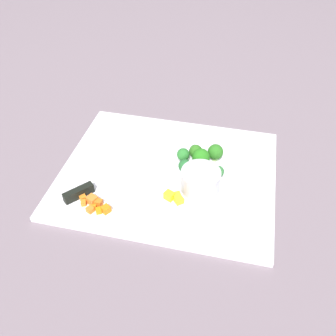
{
  "coord_description": "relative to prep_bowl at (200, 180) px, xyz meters",
  "views": [
    {
      "loc": [
        -0.14,
        0.61,
        0.59
      ],
      "look_at": [
        0.0,
        0.0,
        0.02
      ],
      "focal_mm": 39.33,
      "sensor_mm": 36.0,
      "label": 1
    }
  ],
  "objects": [
    {
      "name": "pepper_dice_1",
      "position": [
        0.04,
        0.05,
        -0.02
      ],
      "size": [
        0.02,
        0.02,
        0.01
      ],
      "primitive_type": "cube",
      "rotation": [
        0.0,
        0.0,
        0.7
      ],
      "color": "yellow",
      "rests_on": "cutting_board"
    },
    {
      "name": "prep_bowl",
      "position": [
        0.0,
        0.0,
        0.0
      ],
      "size": [
        0.09,
        0.09,
        0.05
      ],
      "primitive_type": "cylinder",
      "color": "#B4B4BA",
      "rests_on": "cutting_board"
    },
    {
      "name": "broccoli_floret_0",
      "position": [
        0.01,
        -0.07,
        0.0
      ],
      "size": [
        0.04,
        0.04,
        0.05
      ],
      "color": "#96AC60",
      "rests_on": "cutting_board"
    },
    {
      "name": "cutting_board",
      "position": [
        0.08,
        -0.04,
        -0.03
      ],
      "size": [
        0.49,
        0.4,
        0.01
      ],
      "primitive_type": "cube",
      "color": "white",
      "rests_on": "ground_plane"
    },
    {
      "name": "carrot_dice_8",
      "position": [
        0.21,
        0.09,
        -0.01
      ],
      "size": [
        0.03,
        0.02,
        0.02
      ],
      "primitive_type": "cube",
      "rotation": [
        0.0,
        0.0,
        1.14
      ],
      "color": "orange",
      "rests_on": "cutting_board"
    },
    {
      "name": "broccoli_floret_5",
      "position": [
        -0.03,
        -0.04,
        -0.01
      ],
      "size": [
        0.03,
        0.03,
        0.03
      ],
      "color": "#8AC261",
      "rests_on": "cutting_board"
    },
    {
      "name": "pepper_dice_2",
      "position": [
        0.04,
        0.04,
        -0.02
      ],
      "size": [
        0.02,
        0.02,
        0.01
      ],
      "primitive_type": "cube",
      "rotation": [
        0.0,
        0.0,
        0.48
      ],
      "color": "yellow",
      "rests_on": "cutting_board"
    },
    {
      "name": "carrot_dice_5",
      "position": [
        0.23,
        0.1,
        -0.02
      ],
      "size": [
        0.01,
        0.01,
        0.01
      ],
      "primitive_type": "cube",
      "rotation": [
        0.0,
        0.0,
        0.36
      ],
      "color": "orange",
      "rests_on": "cutting_board"
    },
    {
      "name": "carrot_dice_3",
      "position": [
        0.21,
        0.11,
        -0.02
      ],
      "size": [
        0.01,
        0.01,
        0.01
      ],
      "primitive_type": "cube",
      "rotation": [
        0.0,
        0.0,
        0.12
      ],
      "color": "orange",
      "rests_on": "cutting_board"
    },
    {
      "name": "pepper_dice_0",
      "position": [
        0.06,
        0.05,
        -0.02
      ],
      "size": [
        0.03,
        0.02,
        0.02
      ],
      "primitive_type": "cube",
      "rotation": [
        0.0,
        0.0,
        2.7
      ],
      "color": "yellow",
      "rests_on": "cutting_board"
    },
    {
      "name": "carrot_dice_7",
      "position": [
        0.2,
        0.1,
        -0.02
      ],
      "size": [
        0.02,
        0.01,
        0.02
      ],
      "primitive_type": "cube",
      "rotation": [
        0.0,
        0.0,
        1.5
      ],
      "color": "orange",
      "rests_on": "cutting_board"
    },
    {
      "name": "carrot_dice_6",
      "position": [
        0.25,
        0.08,
        -0.02
      ],
      "size": [
        0.01,
        0.01,
        0.01
      ],
      "primitive_type": "cube",
      "rotation": [
        0.0,
        0.0,
        1.24
      ],
      "color": "orange",
      "rests_on": "cutting_board"
    },
    {
      "name": "broccoli_floret_3",
      "position": [
        0.04,
        -0.04,
        -0.01
      ],
      "size": [
        0.03,
        0.03,
        0.03
      ],
      "color": "#8EB255",
      "rests_on": "cutting_board"
    },
    {
      "name": "broccoli_floret_2",
      "position": [
        -0.02,
        -0.1,
        -0.0
      ],
      "size": [
        0.04,
        0.04,
        0.04
      ],
      "color": "#91B264",
      "rests_on": "cutting_board"
    },
    {
      "name": "ground_plane",
      "position": [
        0.08,
        -0.04,
        -0.04
      ],
      "size": [
        4.0,
        4.0,
        0.0
      ],
      "primitive_type": "plane",
      "color": "slate"
    },
    {
      "name": "chef_knife",
      "position": [
        0.2,
        0.02,
        -0.02
      ],
      "size": [
        0.25,
        0.29,
        0.02
      ],
      "rotation": [
        0.0,
        0.0,
        4.01
      ],
      "color": "silver",
      "rests_on": "cutting_board"
    },
    {
      "name": "carrot_dice_4",
      "position": [
        0.21,
        0.12,
        -0.02
      ],
      "size": [
        0.02,
        0.02,
        0.01
      ],
      "primitive_type": "cube",
      "rotation": [
        0.0,
        0.0,
        1.08
      ],
      "color": "orange",
      "rests_on": "cutting_board"
    },
    {
      "name": "carrot_dice_1",
      "position": [
        0.24,
        0.09,
        -0.02
      ],
      "size": [
        0.02,
        0.02,
        0.01
      ],
      "primitive_type": "cube",
      "rotation": [
        0.0,
        0.0,
        2.31
      ],
      "color": "orange",
      "rests_on": "cutting_board"
    },
    {
      "name": "carrot_dice_2",
      "position": [
        0.18,
        0.11,
        -0.02
      ],
      "size": [
        0.02,
        0.02,
        0.01
      ],
      "primitive_type": "cube",
      "rotation": [
        0.0,
        0.0,
        0.99
      ],
      "color": "orange",
      "rests_on": "cutting_board"
    },
    {
      "name": "broccoli_floret_4",
      "position": [
        0.05,
        -0.08,
        -0.0
      ],
      "size": [
        0.03,
        0.03,
        0.04
      ],
      "color": "#95B557",
      "rests_on": "cutting_board"
    },
    {
      "name": "pepper_dice_3",
      "position": [
        0.04,
        -0.04,
        -0.02
      ],
      "size": [
        0.02,
        0.02,
        0.02
      ],
      "primitive_type": "cube",
      "rotation": [
        0.0,
        0.0,
        2.86
      ],
      "color": "yellow",
      "rests_on": "cutting_board"
    },
    {
      "name": "broccoli_floret_1",
      "position": [
        0.03,
        -0.1,
        -0.01
      ],
      "size": [
        0.03,
        0.03,
        0.03
      ],
      "color": "#98AC5E",
      "rests_on": "cutting_board"
    },
    {
      "name": "carrot_dice_0",
      "position": [
        0.19,
        0.12,
        -0.02
      ],
      "size": [
        0.02,
        0.02,
        0.01
      ],
      "primitive_type": "cube",
      "rotation": [
        0.0,
        0.0,
        2.08
      ],
      "color": "orange",
      "rests_on": "cutting_board"
    }
  ]
}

